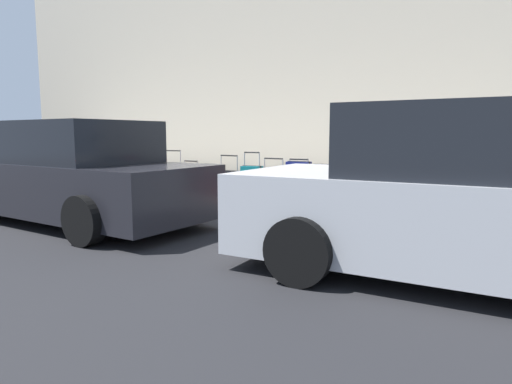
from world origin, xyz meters
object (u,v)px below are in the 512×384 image
(suitcase_red_2, at_px, (356,196))
(suitcase_maroon_8, at_px, (211,183))
(suitcase_black_7, at_px, (229,186))
(suitcase_olive_10, at_px, (173,180))
(suitcase_silver_5, at_px, (273,190))
(suitcase_red_9, at_px, (191,184))
(suitcase_maroon_1, at_px, (385,191))
(parked_car_silver_0, at_px, (486,200))
(suitcase_teal_6, at_px, (252,184))
(parked_car_charcoal_1, at_px, (75,176))
(suitcase_black_0, at_px, (417,193))
(parking_meter, at_px, (507,164))
(suitcase_navy_4, at_px, (299,184))
(bollard_post, at_px, (123,175))
(fire_hydrant, at_px, (144,174))
(suitcase_olive_3, at_px, (325,192))

(suitcase_red_2, distance_m, suitcase_maroon_8, 2.85)
(suitcase_black_7, height_order, suitcase_olive_10, suitcase_olive_10)
(suitcase_silver_5, distance_m, suitcase_red_9, 1.80)
(suitcase_maroon_1, relative_size, parked_car_silver_0, 0.17)
(suitcase_maroon_1, height_order, suitcase_teal_6, suitcase_teal_6)
(suitcase_red_2, bearing_deg, suitcase_maroon_1, 177.01)
(suitcase_silver_5, bearing_deg, suitcase_red_2, -178.31)
(parked_car_charcoal_1, bearing_deg, suitcase_teal_6, -127.20)
(suitcase_maroon_8, xyz_separation_m, parked_car_silver_0, (-4.82, 2.37, 0.32))
(suitcase_black_0, xyz_separation_m, parked_car_charcoal_1, (4.69, 2.36, 0.24))
(suitcase_maroon_1, relative_size, suitcase_red_9, 1.07)
(suitcase_black_7, relative_size, parked_car_silver_0, 0.18)
(suitcase_maroon_1, xyz_separation_m, suitcase_red_9, (3.75, 0.07, -0.10))
(parking_meter, bearing_deg, suitcase_maroon_8, 2.78)
(suitcase_black_0, distance_m, suitcase_navy_4, 1.96)
(suitcase_teal_6, bearing_deg, suitcase_olive_10, 1.47)
(suitcase_silver_5, xyz_separation_m, parking_meter, (-3.58, -0.26, 0.56))
(suitcase_red_9, bearing_deg, bollard_post, 3.12)
(parked_car_charcoal_1, bearing_deg, parking_meter, -155.92)
(suitcase_teal_6, height_order, parking_meter, parking_meter)
(suitcase_teal_6, height_order, suitcase_black_7, suitcase_teal_6)
(suitcase_red_2, distance_m, suitcase_olive_10, 3.77)
(bollard_post, bearing_deg, suitcase_maroon_8, -175.81)
(suitcase_red_2, bearing_deg, suitcase_red_9, 1.61)
(suitcase_red_9, bearing_deg, fire_hydrant, -2.43)
(suitcase_olive_10, bearing_deg, suitcase_red_2, -178.94)
(suitcase_red_9, bearing_deg, parking_meter, -176.76)
(parking_meter, bearing_deg, bollard_post, 3.21)
(suitcase_red_2, height_order, parking_meter, parking_meter)
(suitcase_navy_4, xyz_separation_m, suitcase_black_7, (1.39, 0.06, -0.10))
(parking_meter, height_order, parked_car_silver_0, parked_car_silver_0)
(suitcase_black_0, distance_m, parked_car_charcoal_1, 5.26)
(suitcase_olive_3, relative_size, suitcase_navy_4, 0.91)
(suitcase_silver_5, xyz_separation_m, suitcase_black_7, (0.91, 0.04, 0.02))
(suitcase_maroon_1, bearing_deg, parked_car_charcoal_1, 29.42)
(suitcase_teal_6, xyz_separation_m, suitcase_black_7, (0.46, 0.06, -0.05))
(suitcase_black_0, height_order, suitcase_silver_5, suitcase_black_0)
(suitcase_maroon_1, xyz_separation_m, parking_meter, (-1.63, -0.24, 0.46))
(fire_hydrant, bearing_deg, suitcase_black_0, -180.00)
(suitcase_red_9, height_order, suitcase_olive_10, suitcase_olive_10)
(suitcase_teal_6, bearing_deg, suitcase_red_2, -179.33)
(suitcase_silver_5, height_order, fire_hydrant, suitcase_silver_5)
(suitcase_silver_5, bearing_deg, suitcase_black_0, -179.84)
(suitcase_navy_4, bearing_deg, fire_hydrant, 0.33)
(fire_hydrant, xyz_separation_m, parked_car_silver_0, (-6.54, 2.36, 0.23))
(parking_meter, bearing_deg, suitcase_teal_6, 3.33)
(bollard_post, relative_size, parked_car_silver_0, 0.16)
(suitcase_silver_5, height_order, parked_car_charcoal_1, parked_car_charcoal_1)
(suitcase_maroon_1, bearing_deg, suitcase_red_9, 1.03)
(suitcase_red_2, height_order, parked_car_charcoal_1, parked_car_charcoal_1)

